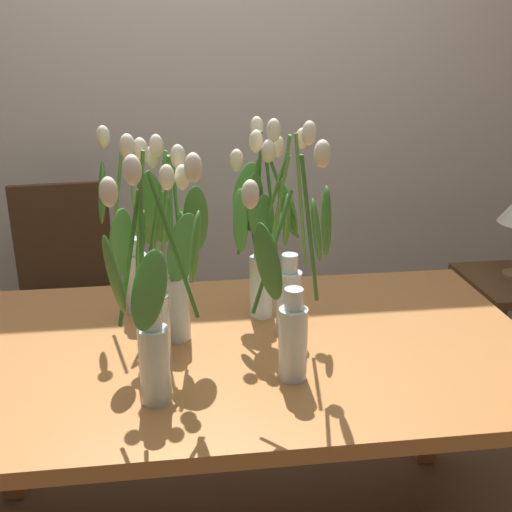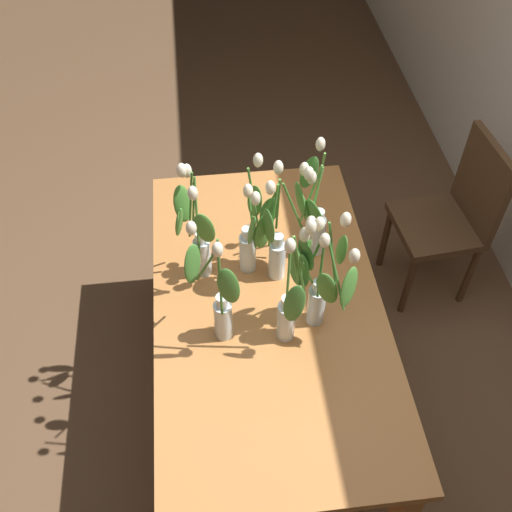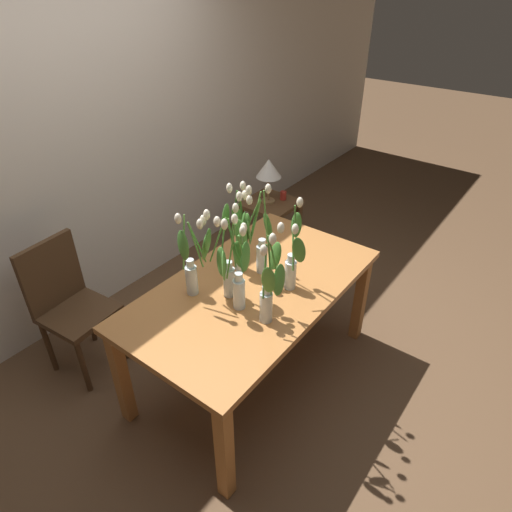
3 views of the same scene
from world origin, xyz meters
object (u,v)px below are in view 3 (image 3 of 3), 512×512
at_px(tulip_vase_6, 229,263).
at_px(pillar_candle, 283,195).
at_px(tulip_vase_1, 237,280).
at_px(dining_chair, 68,301).
at_px(tulip_vase_3, 257,240).
at_px(dining_table, 253,297).
at_px(tulip_vase_0, 239,237).
at_px(table_lamp, 269,169).
at_px(side_table, 270,214).
at_px(tulip_vase_4, 269,289).
at_px(tulip_vase_2, 293,261).
at_px(tulip_vase_5, 194,264).

relative_size(tulip_vase_6, pillar_candle, 7.21).
relative_size(tulip_vase_1, dining_chair, 0.60).
bearing_deg(tulip_vase_6, pillar_candle, 23.45).
relative_size(tulip_vase_3, pillar_candle, 7.68).
relative_size(dining_table, tulip_vase_0, 2.84).
bearing_deg(tulip_vase_1, table_lamp, 29.85).
relative_size(tulip_vase_3, table_lamp, 1.45).
distance_m(tulip_vase_0, tulip_vase_1, 0.38).
bearing_deg(tulip_vase_6, tulip_vase_3, 4.67).
xyz_separation_m(tulip_vase_0, side_table, (1.17, 0.59, -0.53)).
bearing_deg(tulip_vase_3, pillar_candle, 27.26).
bearing_deg(tulip_vase_0, tulip_vase_4, -124.20).
bearing_deg(pillar_candle, tulip_vase_3, -152.74).
relative_size(tulip_vase_2, tulip_vase_5, 1.03).
xyz_separation_m(tulip_vase_2, tulip_vase_3, (0.02, 0.26, 0.04)).
bearing_deg(dining_table, pillar_candle, 27.27).
bearing_deg(dining_chair, tulip_vase_6, -64.78).
xyz_separation_m(dining_table, tulip_vase_4, (-0.20, -0.26, 0.30)).
relative_size(tulip_vase_2, tulip_vase_6, 1.05).
distance_m(tulip_vase_1, tulip_vase_5, 0.27).
bearing_deg(tulip_vase_0, tulip_vase_5, 174.49).
distance_m(tulip_vase_0, pillar_candle, 1.44).
distance_m(tulip_vase_1, table_lamp, 1.69).
bearing_deg(tulip_vase_1, tulip_vase_4, -89.25).
xyz_separation_m(tulip_vase_5, table_lamp, (1.52, 0.58, -0.09)).
xyz_separation_m(tulip_vase_0, pillar_candle, (1.28, 0.53, -0.38)).
relative_size(tulip_vase_0, side_table, 1.02).
bearing_deg(side_table, pillar_candle, -28.29).
height_order(tulip_vase_6, side_table, tulip_vase_6).
relative_size(tulip_vase_2, dining_chair, 0.61).
relative_size(tulip_vase_1, tulip_vase_6, 1.04).
height_order(side_table, table_lamp, table_lamp).
relative_size(tulip_vase_0, tulip_vase_5, 1.03).
distance_m(tulip_vase_0, table_lamp, 1.32).
xyz_separation_m(dining_chair, side_table, (1.89, -0.25, -0.09)).
bearing_deg(tulip_vase_3, side_table, 31.72).
height_order(tulip_vase_1, dining_chair, tulip_vase_1).
xyz_separation_m(side_table, pillar_candle, (0.11, -0.06, 0.16)).
xyz_separation_m(tulip_vase_1, tulip_vase_3, (0.33, 0.11, 0.05)).
xyz_separation_m(tulip_vase_1, tulip_vase_6, (0.04, 0.09, 0.05)).
bearing_deg(table_lamp, side_table, -65.63).
distance_m(tulip_vase_3, tulip_vase_5, 0.42).
relative_size(tulip_vase_4, tulip_vase_5, 1.03).
height_order(tulip_vase_3, dining_chair, tulip_vase_3).
relative_size(tulip_vase_3, tulip_vase_6, 1.07).
height_order(tulip_vase_0, side_table, tulip_vase_0).
relative_size(tulip_vase_0, dining_chair, 0.61).
bearing_deg(pillar_candle, tulip_vase_5, -163.07).
relative_size(dining_table, tulip_vase_3, 2.78).
distance_m(tulip_vase_2, tulip_vase_3, 0.27).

